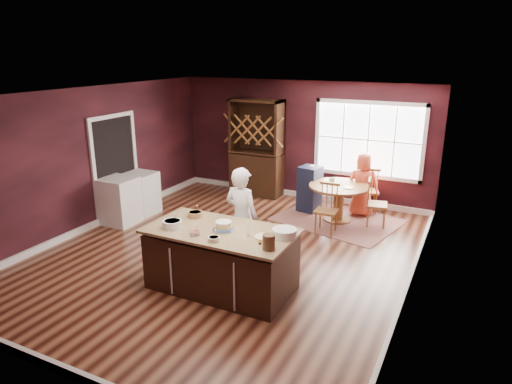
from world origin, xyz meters
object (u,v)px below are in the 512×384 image
Objects in this scene: kitchen_island at (221,261)px; chair_east at (377,203)px; seated_woman at (363,185)px; layer_cake at (224,226)px; dining_table at (339,195)px; dryer at (141,193)px; baker at (242,218)px; hutch at (257,148)px; high_chair at (310,188)px; washer at (120,201)px; chair_south at (326,209)px; toddler at (310,174)px; chair_north at (368,189)px.

chair_east is (1.49, 3.49, 0.05)m from kitchen_island.
layer_cake is at bearing 67.11° from seated_woman.
dryer is at bearing -159.71° from dining_table.
baker is 0.73× the size of hutch.
dryer is at bearing 16.55° from seated_woman.
high_chair is 3.94m from washer.
washer is (-4.22, -2.61, -0.20)m from seated_woman.
chair_south reaches higher than washer.
seated_woman is at bearing 31.70° from washer.
seated_woman is (1.07, 3.98, 0.23)m from kitchen_island.
chair_east is 1.12m from chair_south.
dining_table is 0.76m from chair_east.
layer_cake is at bearing -106.00° from chair_south.
toddler is 0.29× the size of dryer.
seated_woman reaches higher than chair_east.
high_chair is at bearing 28.59° from dryer.
kitchen_island is 2.27× the size of washer.
high_chair is 3.97× the size of toddler.
dining_table is 2.81m from baker.
baker is at bearing 51.80° from chair_north.
chair_north is 4.82m from dryer.
kitchen_island is 2.05× the size of high_chair.
washer is (-3.12, -2.42, -0.34)m from toddler.
baker is 3.41m from seated_woman.
hutch reaches higher than dining_table.
washer is 0.64m from dryer.
chair_south reaches higher than dryer.
washer is 1.05× the size of dryer.
kitchen_island reaches higher than dining_table.
chair_north reaches higher than dining_table.
toddler is 3.97m from washer.
chair_north is (-0.35, 0.72, 0.03)m from chair_east.
baker is at bearing -106.47° from dining_table.
washer reaches higher than dryer.
seated_woman is at bearing 9.59° from toddler.
kitchen_island is 3.79m from chair_east.
chair_east is at bearing -15.13° from hutch.
kitchen_island is 2.18× the size of chair_south.
chair_north is at bearing -114.62° from seated_woman.
kitchen_island is 8.15× the size of toddler.
chair_north is at bearing 27.16° from dryer.
chair_north is at bearing 33.50° from high_chair.
kitchen_island is 2.18× the size of chair_east.
chair_north reaches higher than dryer.
baker is at bearing -22.03° from dryer.
layer_cake reaches higher than chair_east.
hutch is (-3.04, 0.82, 0.65)m from chair_east.
seated_woman reaches higher than kitchen_island.
chair_south is (0.66, 2.68, -0.50)m from layer_cake.
high_chair reaches higher than toddler.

